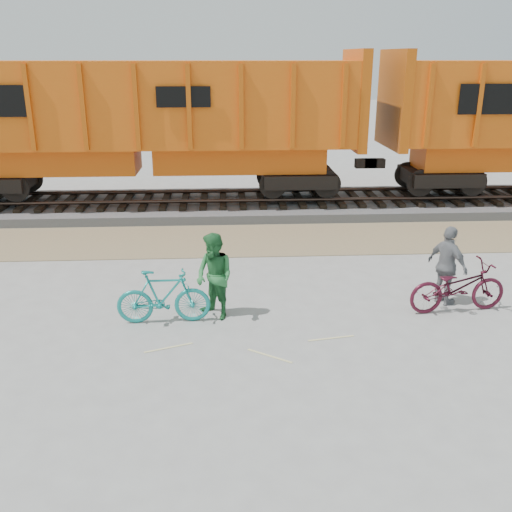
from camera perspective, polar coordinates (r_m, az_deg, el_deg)
The scene contains 9 objects.
ground at distance 11.19m, azimuth -3.22°, elevation -7.07°, with size 120.00×120.00×0.00m, color #9E9E99.
gravel_strip at distance 16.30m, azimuth -3.27°, elevation 1.60°, with size 120.00×3.00×0.02m, color #9F8562.
ballast_bed at distance 19.63m, azimuth -3.30°, elevation 5.10°, with size 120.00×4.00×0.30m, color slate.
track at distance 19.55m, azimuth -3.31°, elevation 6.02°, with size 120.00×2.60×0.24m.
hopper_car_center at distance 19.30m, azimuth -11.12°, elevation 13.16°, with size 14.00×3.13×4.65m.
bicycle_teal at distance 11.28m, azimuth -9.25°, elevation -4.03°, with size 0.52×1.82×1.10m, color teal.
bicycle_maroon at distance 12.33m, azimuth 19.53°, elevation -2.92°, with size 0.71×2.04×1.07m, color #441020.
person_man at distance 11.27m, azimuth -4.18°, elevation -2.06°, with size 0.84×0.66×1.74m, color #297239.
person_woman at distance 12.53m, azimuth 18.59°, elevation -0.93°, with size 0.99×0.41×1.70m, color slate.
Camera 1 is at (0.07, -10.02, 4.98)m, focal length 40.00 mm.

